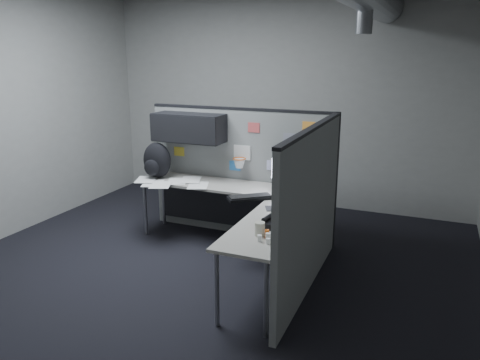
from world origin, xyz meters
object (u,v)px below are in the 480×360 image
at_px(desk, 239,203).
at_px(phone, 273,223).
at_px(monitor, 293,173).
at_px(backpack, 157,161).
at_px(keyboard, 250,197).

xyz_separation_m(desk, phone, (0.70, -0.86, 0.15)).
distance_m(monitor, backpack, 1.78).
relative_size(desk, backpack, 5.07).
bearing_deg(backpack, desk, 4.85).
xyz_separation_m(desk, keyboard, (0.19, -0.16, 0.14)).
xyz_separation_m(phone, backpack, (-1.93, 1.09, 0.18)).
distance_m(desk, monitor, 0.70).
bearing_deg(monitor, phone, -68.56).
bearing_deg(backpack, phone, -14.05).
relative_size(monitor, phone, 2.22).
distance_m(phone, backpack, 2.22).
xyz_separation_m(monitor, keyboard, (-0.35, -0.42, -0.21)).
distance_m(desk, keyboard, 0.29).
height_order(monitor, keyboard, monitor).
height_order(desk, keyboard, keyboard).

